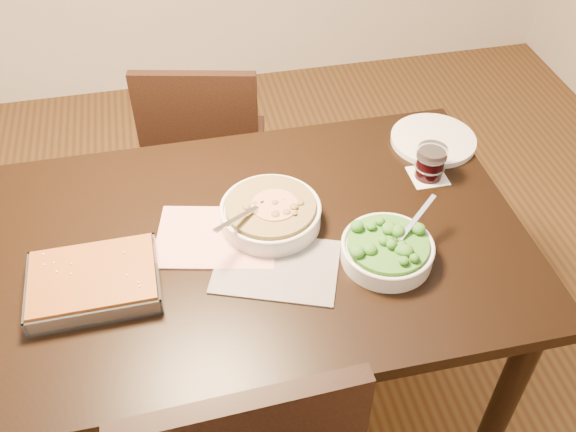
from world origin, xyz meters
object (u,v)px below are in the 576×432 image
at_px(stew_bowl, 271,213).
at_px(chair_far, 206,149).
at_px(wine_tumbler, 430,162).
at_px(dinner_plate, 433,140).
at_px(baking_dish, 94,282).
at_px(broccoli_bowl, 387,250).
at_px(table, 257,263).

xyz_separation_m(stew_bowl, chair_far, (-0.11, 0.70, -0.30)).
relative_size(wine_tumbler, dinner_plate, 0.37).
xyz_separation_m(baking_dish, dinner_plate, (1.00, 0.37, -0.02)).
bearing_deg(chair_far, dinner_plate, 158.30).
relative_size(broccoli_bowl, dinner_plate, 0.93).
height_order(baking_dish, wine_tumbler, wine_tumbler).
relative_size(table, dinner_plate, 5.46).
distance_m(broccoli_bowl, dinner_plate, 0.52).
distance_m(baking_dish, dinner_plate, 1.07).
distance_m(broccoli_bowl, baking_dish, 0.71).
distance_m(table, broccoli_bowl, 0.36).
bearing_deg(broccoli_bowl, dinner_plate, 55.54).
bearing_deg(wine_tumbler, table, -165.23).
xyz_separation_m(table, chair_far, (-0.06, 0.74, -0.17)).
xyz_separation_m(baking_dish, wine_tumbler, (0.93, 0.22, 0.03)).
height_order(stew_bowl, chair_far, chair_far).
height_order(broccoli_bowl, chair_far, chair_far).
distance_m(table, dinner_plate, 0.67).
bearing_deg(stew_bowl, dinner_plate, 23.66).
bearing_deg(stew_bowl, baking_dish, -163.68).
distance_m(stew_bowl, wine_tumbler, 0.49).
bearing_deg(broccoli_bowl, baking_dish, 175.78).
bearing_deg(broccoli_bowl, table, 155.74).
distance_m(stew_bowl, broccoli_bowl, 0.32).
xyz_separation_m(stew_bowl, broccoli_bowl, (0.26, -0.18, -0.00)).
height_order(table, baking_dish, baking_dish).
relative_size(table, baking_dish, 4.53).
bearing_deg(dinner_plate, broccoli_bowl, -124.46).
height_order(broccoli_bowl, dinner_plate, broccoli_bowl).
relative_size(wine_tumbler, chair_far, 0.11).
bearing_deg(wine_tumbler, baking_dish, -166.39).
xyz_separation_m(broccoli_bowl, baking_dish, (-0.71, 0.05, -0.00)).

